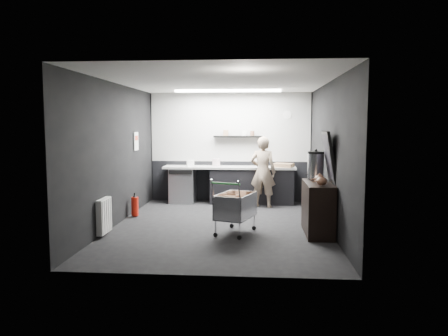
{
  "coord_description": "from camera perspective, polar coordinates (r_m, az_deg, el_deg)",
  "views": [
    {
      "loc": [
        0.71,
        -8.11,
        1.92
      ],
      "look_at": [
        0.03,
        0.4,
        1.06
      ],
      "focal_mm": 35.0,
      "sensor_mm": 36.0,
      "label": 1
    }
  ],
  "objects": [
    {
      "name": "radiator",
      "position": [
        7.84,
        -15.4,
        -6.04
      ],
      "size": [
        0.1,
        0.5,
        0.6
      ],
      "primitive_type": "cube",
      "color": "white",
      "rests_on": "wall_left"
    },
    {
      "name": "pink_tub",
      "position": [
        10.62,
        -1.02,
        0.72
      ],
      "size": [
        0.19,
        0.19,
        0.19
      ],
      "primitive_type": "cylinder",
      "color": "silver",
      "rests_on": "prep_counter"
    },
    {
      "name": "wall_clock",
      "position": [
        10.85,
        8.26,
        6.88
      ],
      "size": [
        0.2,
        0.03,
        0.2
      ],
      "primitive_type": "cylinder",
      "rotation": [
        1.57,
        0.0,
        0.0
      ],
      "color": "white",
      "rests_on": "wall_back"
    },
    {
      "name": "ceiling",
      "position": [
        8.17,
        -0.45,
        11.2
      ],
      "size": [
        5.5,
        5.5,
        0.0
      ],
      "primitive_type": "plane",
      "rotation": [
        3.14,
        0.0,
        0.0
      ],
      "color": "white",
      "rests_on": "wall_back"
    },
    {
      "name": "cardboard_box",
      "position": [
        10.54,
        7.78,
        0.37
      ],
      "size": [
        0.54,
        0.47,
        0.09
      ],
      "primitive_type": "cube",
      "rotation": [
        0.0,
        0.0,
        -0.35
      ],
      "color": "#967350",
      "rests_on": "prep_counter"
    },
    {
      "name": "wall_left",
      "position": [
        8.57,
        -13.9,
        1.74
      ],
      "size": [
        0.0,
        5.5,
        5.5
      ],
      "primitive_type": "plane",
      "rotation": [
        1.57,
        0.0,
        1.57
      ],
      "color": "black",
      "rests_on": "floor"
    },
    {
      "name": "shopping_cart",
      "position": [
        7.69,
        1.48,
        -5.24
      ],
      "size": [
        0.78,
        1.04,
        0.96
      ],
      "color": "silver",
      "rests_on": "floor"
    },
    {
      "name": "wall_front",
      "position": [
        5.43,
        -2.98,
        -0.32
      ],
      "size": [
        5.5,
        0.0,
        5.5
      ],
      "primitive_type": "plane",
      "rotation": [
        -1.57,
        0.0,
        0.0
      ],
      "color": "black",
      "rests_on": "floor"
    },
    {
      "name": "poster",
      "position": [
        9.79,
        -11.42,
        3.45
      ],
      "size": [
        0.02,
        0.3,
        0.4
      ],
      "primitive_type": "cube",
      "color": "white",
      "rests_on": "wall_left"
    },
    {
      "name": "floor",
      "position": [
        8.36,
        -0.44,
        -7.55
      ],
      "size": [
        5.5,
        5.5,
        0.0
      ],
      "primitive_type": "plane",
      "color": "black",
      "rests_on": "ground"
    },
    {
      "name": "kitchen_wall_panel",
      "position": [
        10.86,
        0.81,
        5.36
      ],
      "size": [
        3.95,
        0.02,
        1.7
      ],
      "primitive_type": "cube",
      "color": "#B7B8B3",
      "rests_on": "wall_back"
    },
    {
      "name": "person",
      "position": [
        10.14,
        5.11,
        -0.52
      ],
      "size": [
        0.68,
        0.53,
        1.64
      ],
      "primitive_type": "imported",
      "rotation": [
        0.0,
        0.0,
        2.9
      ],
      "color": "beige",
      "rests_on": "floor"
    },
    {
      "name": "fire_extinguisher",
      "position": [
        9.29,
        -11.56,
        -4.85
      ],
      "size": [
        0.15,
        0.15,
        0.48
      ],
      "color": "red",
      "rests_on": "floor"
    },
    {
      "name": "wall_right",
      "position": [
        8.23,
        13.57,
        1.59
      ],
      "size": [
        0.0,
        5.5,
        5.5
      ],
      "primitive_type": "plane",
      "rotation": [
        1.57,
        0.0,
        -1.57
      ],
      "color": "black",
      "rests_on": "floor"
    },
    {
      "name": "poster_red_band",
      "position": [
        9.79,
        -11.4,
        3.86
      ],
      "size": [
        0.02,
        0.22,
        0.1
      ],
      "primitive_type": "cube",
      "color": "red",
      "rests_on": "poster"
    },
    {
      "name": "dado_panel",
      "position": [
        10.95,
        0.8,
        -1.72
      ],
      "size": [
        3.95,
        0.02,
        1.0
      ],
      "primitive_type": "cube",
      "color": "black",
      "rests_on": "wall_back"
    },
    {
      "name": "prep_counter",
      "position": [
        10.64,
        1.42,
        -2.17
      ],
      "size": [
        3.2,
        0.61,
        0.9
      ],
      "color": "black",
      "rests_on": "floor"
    },
    {
      "name": "wall_back",
      "position": [
        10.89,
        0.82,
        2.73
      ],
      "size": [
        5.5,
        0.0,
        5.5
      ],
      "primitive_type": "plane",
      "rotation": [
        1.57,
        0.0,
        0.0
      ],
      "color": "black",
      "rests_on": "floor"
    },
    {
      "name": "ceiling_strip",
      "position": [
        10.01,
        0.48,
        10.02
      ],
      "size": [
        2.4,
        0.2,
        0.04
      ],
      "primitive_type": "cube",
      "color": "white",
      "rests_on": "ceiling"
    },
    {
      "name": "sideboard",
      "position": [
        7.89,
        12.21,
        -4.24
      ],
      "size": [
        0.51,
        1.2,
        1.8
      ],
      "color": "black",
      "rests_on": "floor"
    },
    {
      "name": "white_container",
      "position": [
        10.65,
        -4.41,
        0.62
      ],
      "size": [
        0.2,
        0.17,
        0.15
      ],
      "primitive_type": "cube",
      "rotation": [
        0.0,
        0.0,
        0.29
      ],
      "color": "white",
      "rests_on": "prep_counter"
    },
    {
      "name": "floating_shelf",
      "position": [
        10.74,
        1.84,
        4.13
      ],
      "size": [
        1.2,
        0.22,
        0.04
      ],
      "primitive_type": "cube",
      "color": "black",
      "rests_on": "wall_back"
    }
  ]
}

